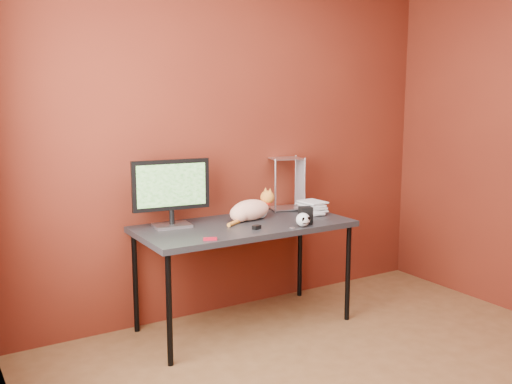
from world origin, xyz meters
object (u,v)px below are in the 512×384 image
skull_mug (303,220)px  book_stack (303,145)px  speaker (306,216)px  desk (244,231)px  cat (251,210)px  monitor (171,190)px

skull_mug → book_stack: book_stack is taller
speaker → desk: bearing=166.6°
cat → skull_mug: 0.42m
monitor → desk: bearing=-13.4°
desk → monitor: size_ratio=2.82×
desk → speaker: size_ratio=12.49×
desk → book_stack: bearing=6.4°
cat → skull_mug: size_ratio=4.64×
desk → cat: size_ratio=3.30×
cat → book_stack: bearing=-9.3°
monitor → speaker: 0.95m
monitor → cat: monitor is taller
desk → skull_mug: 0.43m
desk → monitor: monitor is taller
cat → book_stack: (0.45, -0.01, 0.44)m
speaker → book_stack: bearing=76.3°
monitor → book_stack: bearing=0.4°
cat → monitor: bearing=163.0°
desk → book_stack: 0.79m
speaker → book_stack: book_stack is taller
book_stack → speaker: bearing=-122.2°
monitor → speaker: bearing=-18.9°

